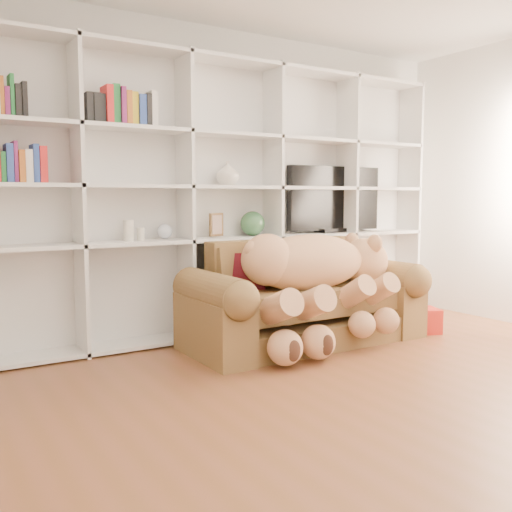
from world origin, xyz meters
TOP-DOWN VIEW (x-y plane):
  - floor at (0.00, 0.00)m, footprint 5.00×5.00m
  - wall_back at (0.00, 2.50)m, footprint 5.00×0.02m
  - bookshelf at (-0.24, 2.36)m, footprint 4.43×0.35m
  - sofa at (0.35, 1.71)m, footprint 2.02×0.87m
  - teddy_bear at (0.35, 1.54)m, footprint 1.56×0.84m
  - throw_pillow at (-0.14, 1.85)m, footprint 0.37×0.30m
  - gift_box at (1.47, 1.41)m, footprint 0.35×0.34m
  - tv at (1.21, 2.35)m, footprint 1.10×0.18m
  - picture_frame at (-0.14, 2.30)m, footprint 0.16×0.08m
  - green_vase at (0.23, 2.30)m, footprint 0.22×0.22m
  - figurine_tall at (-0.93, 2.30)m, footprint 0.08×0.08m
  - figurine_short at (-0.83, 2.30)m, footprint 0.06×0.06m
  - snow_globe at (-0.63, 2.30)m, footprint 0.12×0.12m
  - shelf_vase at (-0.03, 2.30)m, footprint 0.23×0.23m

SIDE VIEW (x-z plane):
  - floor at x=0.00m, z-range 0.00..0.00m
  - gift_box at x=1.47m, z-range 0.00..0.22m
  - sofa at x=0.35m, z-range -0.10..0.74m
  - throw_pillow at x=-0.14m, z-range 0.42..0.77m
  - teddy_bear at x=0.35m, z-range 0.14..1.05m
  - figurine_short at x=-0.83m, z-range 0.86..0.97m
  - snow_globe at x=-0.63m, z-range 0.87..1.00m
  - figurine_tall at x=-0.93m, z-range 0.86..1.03m
  - picture_frame at x=-0.14m, z-range 0.88..1.08m
  - green_vase at x=0.23m, z-range 0.86..1.09m
  - tv at x=1.21m, z-range 0.86..1.51m
  - bookshelf at x=-0.24m, z-range 0.11..2.51m
  - wall_back at x=0.00m, z-range 0.00..2.70m
  - shelf_vase at x=-0.03m, z-range 1.31..1.52m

